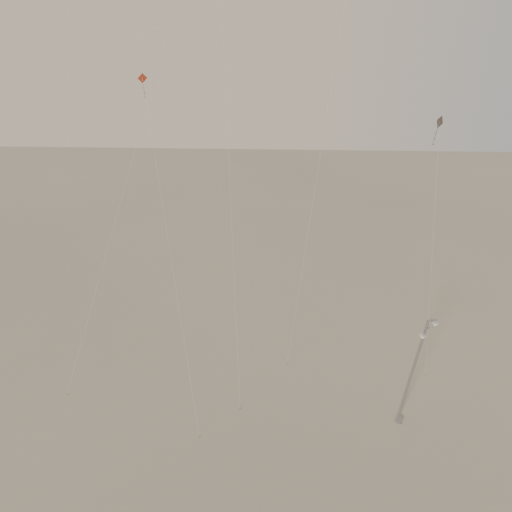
{
  "coord_description": "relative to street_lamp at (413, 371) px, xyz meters",
  "views": [
    {
      "loc": [
        -0.76,
        -21.66,
        25.66
      ],
      "look_at": [
        -1.92,
        5.0,
        10.77
      ],
      "focal_mm": 28.0,
      "sensor_mm": 36.0,
      "label": 1
    }
  ],
  "objects": [
    {
      "name": "kite_1",
      "position": [
        -13.71,
        11.51,
        17.41
      ],
      "size": [
        2.29,
        14.94,
        30.89
      ],
      "rotation": [
        0.0,
        0.0,
        -0.56
      ],
      "color": "#2D2725",
      "rests_on": "ground"
    },
    {
      "name": "kite_4",
      "position": [
        1.86,
        7.82,
        11.06
      ],
      "size": [
        2.18,
        4.28,
        20.72
      ],
      "rotation": [
        0.0,
        0.0,
        2.06
      ],
      "color": "#2D2725",
      "rests_on": "ground"
    },
    {
      "name": "kite_0",
      "position": [
        -19.07,
        12.63,
        17.92
      ],
      "size": [
        10.18,
        15.13,
        31.24
      ],
      "rotation": [
        0.0,
        0.0,
        0.41
      ],
      "color": "maroon",
      "rests_on": "ground"
    },
    {
      "name": "ground",
      "position": [
        -9.26,
        0.99,
        -5.22
      ],
      "size": [
        160.0,
        160.0,
        0.0
      ],
      "primitive_type": "plane",
      "color": "gray",
      "rests_on": "ground"
    },
    {
      "name": "kite_3",
      "position": [
        -18.69,
        8.09,
        11.82
      ],
      "size": [
        5.37,
        13.66,
        23.12
      ],
      "rotation": [
        0.0,
        0.0,
        0.25
      ],
      "color": "maroon",
      "rests_on": "ground"
    },
    {
      "name": "street_lamp",
      "position": [
        0.0,
        0.0,
        0.0
      ],
      "size": [
        1.42,
        1.16,
        9.8
      ],
      "color": "#92949A",
      "rests_on": "ground"
    }
  ]
}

